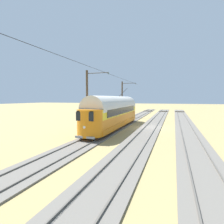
{
  "coord_description": "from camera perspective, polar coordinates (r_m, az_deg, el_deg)",
  "views": [
    {
      "loc": [
        -2.95,
        24.79,
        4.05
      ],
      "look_at": [
        4.71,
        2.46,
        2.23
      ],
      "focal_mm": 29.01,
      "sensor_mm": 36.0,
      "label": 1
    }
  ],
  "objects": [
    {
      "name": "ground_plane",
      "position": [
        25.29,
        12.04,
        -4.9
      ],
      "size": [
        220.0,
        220.0,
        0.0
      ],
      "primitive_type": "plane",
      "color": "#9E8956"
    },
    {
      "name": "track_streetcar_siding",
      "position": [
        25.47,
        22.42,
        -4.95
      ],
      "size": [
        2.8,
        80.0,
        0.18
      ],
      "color": "#666059",
      "rests_on": "ground"
    },
    {
      "name": "track_adjacent_siding",
      "position": [
        25.59,
        12.13,
        -4.67
      ],
      "size": [
        2.8,
        80.0,
        0.18
      ],
      "color": "#666059",
      "rests_on": "ground"
    },
    {
      "name": "track_third_siding",
      "position": [
        26.5,
        2.25,
        -4.26
      ],
      "size": [
        2.8,
        80.0,
        0.18
      ],
      "color": "#666059",
      "rests_on": "ground"
    },
    {
      "name": "vintage_streetcar",
      "position": [
        24.13,
        0.73,
        0.16
      ],
      "size": [
        2.65,
        17.2,
        5.56
      ],
      "color": "orange",
      "rests_on": "ground"
    },
    {
      "name": "catenary_pole_foreground",
      "position": [
        38.33,
        3.33,
        4.24
      ],
      "size": [
        3.11,
        0.28,
        7.52
      ],
      "color": "#423323",
      "rests_on": "ground"
    },
    {
      "name": "catenary_pole_mid_near",
      "position": [
        23.08,
        -7.65,
        4.09
      ],
      "size": [
        3.11,
        0.28,
        7.52
      ],
      "color": "#423323",
      "rests_on": "ground"
    },
    {
      "name": "overhead_wire_run",
      "position": [
        22.92,
        -0.57,
        11.75
      ],
      "size": [
        2.91,
        36.55,
        0.18
      ],
      "color": "black",
      "rests_on": "ground"
    },
    {
      "name": "spare_tie_stack",
      "position": [
        28.35,
        -4.48,
        -3.26
      ],
      "size": [
        2.4,
        2.4,
        0.54
      ],
      "color": "#2D2316",
      "rests_on": "ground"
    }
  ]
}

